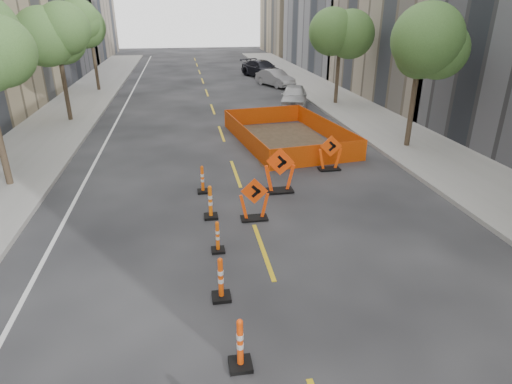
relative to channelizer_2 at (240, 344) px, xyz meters
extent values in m
plane|color=black|center=(1.17, -0.01, -0.54)|extent=(140.00, 140.00, 0.00)
cube|color=gray|center=(-7.83, 11.99, -0.47)|extent=(4.00, 90.00, 0.15)
cube|color=gray|center=(10.17, 11.99, -0.47)|extent=(4.00, 90.00, 0.15)
cylinder|color=#382B1E|center=(-7.23, 9.99, 1.03)|extent=(0.24, 0.24, 3.15)
cylinder|color=#382B1E|center=(-7.23, 19.99, 1.03)|extent=(0.24, 0.24, 3.15)
sphere|color=#3B5F28|center=(-7.23, 19.99, 4.01)|extent=(2.80, 2.80, 2.80)
cylinder|color=#382B1E|center=(-7.23, 29.99, 1.03)|extent=(0.24, 0.24, 3.15)
sphere|color=#3B5F28|center=(-7.23, 29.99, 4.01)|extent=(2.80, 2.80, 2.80)
cylinder|color=#382B1E|center=(9.57, 11.99, 1.03)|extent=(0.24, 0.24, 3.15)
sphere|color=#3B5F28|center=(9.57, 11.99, 4.01)|extent=(2.80, 2.80, 2.80)
cylinder|color=#382B1E|center=(9.57, 21.99, 1.03)|extent=(0.24, 0.24, 3.15)
sphere|color=#3B5F28|center=(9.57, 21.99, 4.01)|extent=(2.80, 2.80, 2.80)
imported|color=#B6B6B8|center=(6.60, 21.85, 0.17)|extent=(2.78, 4.47, 1.42)
imported|color=gray|center=(7.08, 30.11, 0.13)|extent=(2.91, 4.28, 1.34)
imported|color=black|center=(6.95, 35.38, 0.23)|extent=(4.06, 5.71, 1.54)
camera|label=1|loc=(-0.73, -5.96, 5.58)|focal=30.00mm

